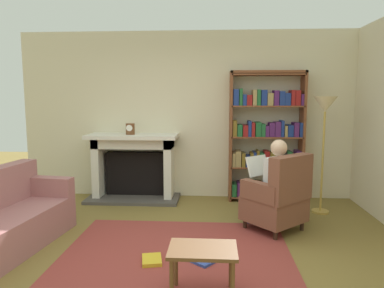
{
  "coord_description": "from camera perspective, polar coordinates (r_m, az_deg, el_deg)",
  "views": [
    {
      "loc": [
        0.4,
        -3.32,
        1.65
      ],
      "look_at": [
        0.1,
        1.2,
        1.05
      ],
      "focal_mm": 33.38,
      "sensor_mm": 36.0,
      "label": 1
    }
  ],
  "objects": [
    {
      "name": "ground",
      "position": [
        3.73,
        -2.89,
        -18.72
      ],
      "size": [
        14.0,
        14.0,
        0.0
      ],
      "primitive_type": "plane",
      "color": "olive"
    },
    {
      "name": "back_wall",
      "position": [
        5.89,
        -0.11,
        4.61
      ],
      "size": [
        5.6,
        0.1,
        2.7
      ],
      "primitive_type": "cube",
      "color": "beige",
      "rests_on": "ground"
    },
    {
      "name": "area_rug",
      "position": [
        4.0,
        -2.37,
        -16.75
      ],
      "size": [
        2.4,
        1.8,
        0.01
      ],
      "primitive_type": "cube",
      "color": "brown",
      "rests_on": "ground"
    },
    {
      "name": "fireplace",
      "position": [
        5.87,
        -9.22,
        -3.21
      ],
      "size": [
        1.47,
        0.64,
        1.06
      ],
      "color": "#4C4742",
      "rests_on": "ground"
    },
    {
      "name": "mantel_clock",
      "position": [
        5.7,
        -9.84,
        2.38
      ],
      "size": [
        0.14,
        0.14,
        0.17
      ],
      "color": "brown",
      "rests_on": "fireplace"
    },
    {
      "name": "bookshelf",
      "position": [
        5.75,
        11.86,
        0.78
      ],
      "size": [
        1.16,
        0.32,
        2.05
      ],
      "color": "brown",
      "rests_on": "ground"
    },
    {
      "name": "armchair_reading",
      "position": [
        4.54,
        13.65,
        -8.33
      ],
      "size": [
        0.89,
        0.89,
        0.97
      ],
      "rotation": [
        0.0,
        0.0,
        3.87
      ],
      "color": "#331E14",
      "rests_on": "ground"
    },
    {
      "name": "seated_reader",
      "position": [
        4.56,
        12.57,
        -5.67
      ],
      "size": [
        0.58,
        0.59,
        1.14
      ],
      "rotation": [
        0.0,
        0.0,
        3.87
      ],
      "color": "silver",
      "rests_on": "ground"
    },
    {
      "name": "sofa_floral",
      "position": [
        4.43,
        -28.27,
        -10.85
      ],
      "size": [
        0.92,
        1.77,
        0.85
      ],
      "rotation": [
        0.0,
        0.0,
        1.45
      ],
      "color": "#9E6464",
      "rests_on": "ground"
    },
    {
      "name": "side_table",
      "position": [
        3.05,
        1.72,
        -17.4
      ],
      "size": [
        0.56,
        0.39,
        0.43
      ],
      "color": "brown",
      "rests_on": "ground"
    },
    {
      "name": "scattered_books",
      "position": [
        3.76,
        -2.88,
        -17.99
      ],
      "size": [
        0.78,
        0.36,
        0.04
      ],
      "color": "gold",
      "rests_on": "area_rug"
    },
    {
      "name": "floor_lamp",
      "position": [
        5.3,
        20.45,
        4.39
      ],
      "size": [
        0.32,
        0.32,
        1.66
      ],
      "color": "#B7933F",
      "rests_on": "ground"
    }
  ]
}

